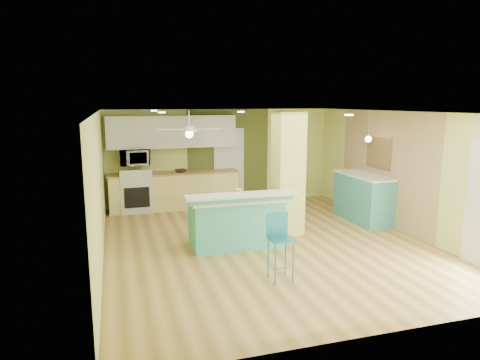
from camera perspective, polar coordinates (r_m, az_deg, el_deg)
name	(u,v)px	position (r m, az deg, el deg)	size (l,w,h in m)	color
floor	(266,243)	(8.38, 3.43, -8.38)	(6.00, 7.00, 0.01)	olive
ceiling	(267,112)	(7.93, 3.63, 9.05)	(6.00, 7.00, 0.01)	white
wall_back	(221,157)	(11.38, -2.53, 3.12)	(6.00, 0.01, 2.50)	#D0D974
wall_front	(375,233)	(5.01, 17.50, -6.79)	(6.00, 0.01, 2.50)	#D0D974
wall_left	(99,188)	(7.59, -18.31, -1.06)	(0.01, 7.00, 2.50)	#D0D974
wall_right	(402,172)	(9.51, 20.80, 1.01)	(0.01, 7.00, 2.50)	#D0D974
wood_panel	(384,168)	(9.98, 18.65, 1.56)	(0.02, 3.40, 2.50)	#997D57
olive_accent	(229,157)	(11.41, -1.54, 3.15)	(2.20, 0.02, 2.50)	#475120
interior_door	(229,166)	(11.42, -1.50, 1.89)	(0.82, 0.05, 2.00)	silver
column	(288,173)	(8.75, 6.41, 0.88)	(0.55, 0.55, 2.50)	#C3C75C
kitchen_run	(175,190)	(10.97, -8.72, -1.39)	(3.25, 0.63, 0.94)	#E3D777
stove	(136,193)	(10.88, -13.67, -1.73)	(0.76, 0.66, 1.08)	silver
upper_cabinets	(172,132)	(10.89, -9.02, 6.38)	(3.20, 0.34, 0.80)	silver
microwave	(135,157)	(10.74, -13.87, 2.93)	(0.70, 0.48, 0.39)	silver
ceiling_fan	(189,130)	(9.61, -6.79, 6.68)	(1.41, 1.41, 0.61)	silver
pendant_lamp	(368,139)	(9.84, 16.75, 5.27)	(0.14, 0.14, 0.69)	white
wall_decor	(379,153)	(10.09, 17.99, 3.41)	(0.03, 0.90, 0.70)	brown
peninsula	(236,220)	(8.06, -0.52, -5.36)	(2.03, 1.09, 1.08)	teal
bar_stool	(279,236)	(6.54, 5.26, -7.41)	(0.35, 0.35, 1.03)	#1E7189
side_counter	(364,197)	(10.18, 16.17, -2.21)	(0.71, 1.67, 1.07)	teal
fruit_bowl	(181,171)	(10.86, -7.90, 1.23)	(0.30, 0.30, 0.07)	#382217
canister	(239,193)	(7.96, -0.19, -1.75)	(0.14, 0.14, 0.15)	gold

